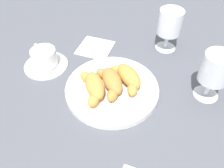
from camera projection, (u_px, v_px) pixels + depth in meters
name	position (u px, v px, depth m)	size (l,w,h in m)	color
ground_plane	(118.00, 84.00, 0.69)	(2.20, 2.20, 0.00)	#4C4F56
pastry_plate	(112.00, 88.00, 0.66)	(0.26, 0.26, 0.02)	white
croissant_large	(128.00, 77.00, 0.65)	(0.13, 0.10, 0.04)	#CC893D
croissant_small	(111.00, 81.00, 0.64)	(0.13, 0.08, 0.04)	#BC7A38
croissant_extra	(93.00, 86.00, 0.63)	(0.13, 0.08, 0.04)	#CC893D
coffee_cup_near	(44.00, 59.00, 0.73)	(0.14, 0.14, 0.06)	white
juice_glass_left	(216.00, 70.00, 0.59)	(0.08, 0.08, 0.14)	white
juice_glass_right	(170.00, 23.00, 0.75)	(0.08, 0.08, 0.14)	white
folded_napkin	(95.00, 47.00, 0.81)	(0.11, 0.11, 0.01)	silver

